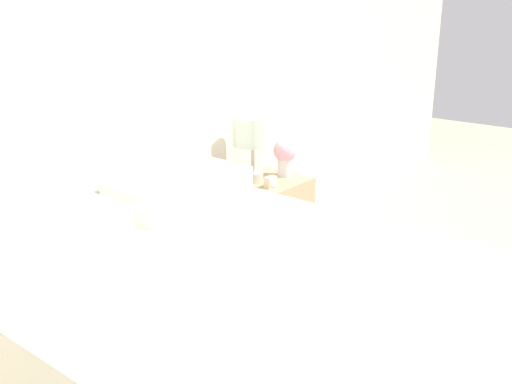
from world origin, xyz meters
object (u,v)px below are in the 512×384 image
Objects in this scene: bed at (245,335)px; table_lamp at (253,135)px; flower_vase at (285,155)px; alarm_clock at (271,182)px; nightstand at (267,221)px.

bed is 5.49× the size of table_lamp.
flower_vase is 3.22× the size of alarm_clock.
table_lamp is 0.27m from flower_vase.
nightstand is 0.41m from flower_vase.
table_lamp is 1.70× the size of flower_vase.
flower_vase is at bearing -18.69° from table_lamp.
alarm_clock is (-0.02, -0.15, -0.25)m from table_lamp.
bed is at bearing -141.46° from table_lamp.
table_lamp is 0.29m from alarm_clock.
bed reaches higher than alarm_clock.
table_lamp is at bearing 161.31° from flower_vase.
bed reaches higher than flower_vase.
table_lamp is at bearing 83.42° from alarm_clock.
alarm_clock reaches higher than nightstand.
bed is 9.35× the size of flower_vase.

